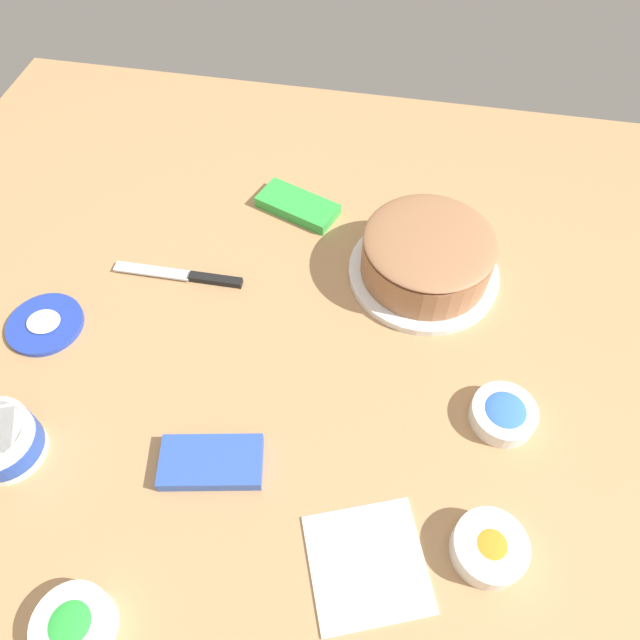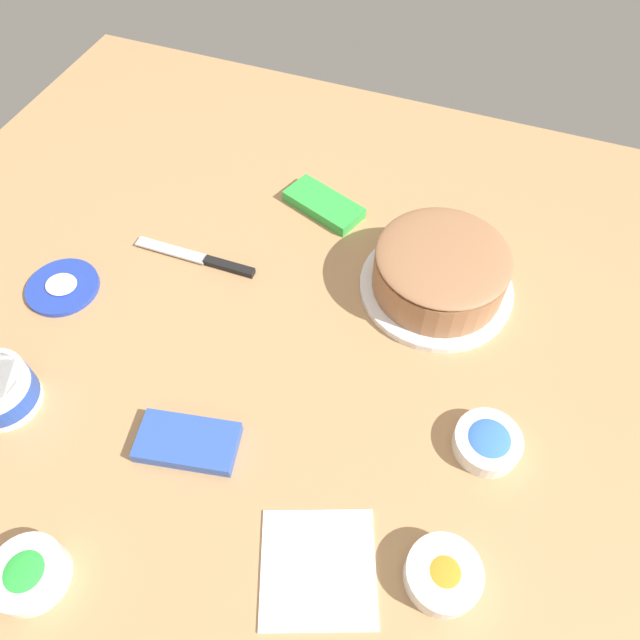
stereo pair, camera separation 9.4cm
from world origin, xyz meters
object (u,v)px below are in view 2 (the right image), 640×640
Objects in this scene: frosting_tub_lid at (63,287)px; candy_box_lower at (324,204)px; spreading_knife at (205,260)px; sprinkle_bowl_orange at (443,575)px; sprinkle_bowl_green at (28,574)px; candy_box_upper at (188,442)px; frosted_cake at (440,272)px; paper_napkin at (318,568)px; sprinkle_bowl_blue at (487,442)px.

candy_box_lower is (-0.36, -0.35, 0.00)m from frosting_tub_lid.
spreading_knife is 0.65m from sprinkle_bowl_orange.
sprinkle_bowl_green is 0.25m from candy_box_upper.
frosting_tub_lid is 0.50m from candy_box_lower.
candy_box_upper is at bearing 108.78° from candy_box_lower.
frosting_tub_lid reaches higher than spreading_knife.
frosting_tub_lid is (0.62, 0.23, -0.04)m from frosted_cake.
frosted_cake is 0.49m from candy_box_upper.
spreading_knife is 0.57m from paper_napkin.
sprinkle_bowl_blue is 1.01× the size of sprinkle_bowl_green.
sprinkle_bowl_blue is 0.44m from candy_box_upper.
sprinkle_bowl_blue reaches higher than frosting_tub_lid.
paper_napkin is (-0.24, 0.09, -0.01)m from candy_box_upper.
frosted_cake is 0.30m from sprinkle_bowl_blue.
spreading_knife is 2.41× the size of sprinkle_bowl_blue.
candy_box_upper is at bearing 56.82° from frosted_cake.
sprinkle_bowl_orange reaches higher than candy_box_lower.
sprinkle_bowl_orange is 0.39m from candy_box_upper.
candy_box_upper is (-0.35, 0.18, 0.01)m from frosting_tub_lid.
frosting_tub_lid is at bearing 34.83° from spreading_knife.
sprinkle_bowl_green is at bearing 101.73° from candy_box_lower.
candy_box_lower is (0.40, -0.38, -0.01)m from sprinkle_bowl_blue.
sprinkle_bowl_blue is at bearing -170.98° from candy_box_upper.
sprinkle_bowl_orange is (-0.12, 0.46, -0.03)m from frosted_cake.
spreading_knife is 0.56m from sprinkle_bowl_green.
sprinkle_bowl_blue is 1.00× the size of sprinkle_bowl_orange.
candy_box_upper is at bearing 20.14° from sprinkle_bowl_blue.
sprinkle_bowl_orange is 0.67× the size of candy_box_upper.
frosted_cake is 1.71× the size of candy_box_lower.
candy_box_upper is (0.39, -0.05, -0.01)m from sprinkle_bowl_orange.
paper_napkin is at bearing 54.94° from sprinkle_bowl_blue.
candy_box_upper reaches higher than spreading_knife.
candy_box_lower is (-0.15, -0.21, 0.00)m from spreading_knife.
frosted_cake is at bearing -134.30° from candy_box_upper.
sprinkle_bowl_orange is at bearing 104.71° from frosted_cake.
spreading_knife is at bearing -86.11° from sprinkle_bowl_green.
sprinkle_bowl_green is 0.65× the size of paper_napkin.
sprinkle_bowl_green reaches higher than candy_box_lower.
candy_box_upper is (-0.14, 0.33, 0.01)m from spreading_knife.
spreading_knife is 2.44× the size of sprinkle_bowl_green.
candy_box_upper reaches higher than paper_napkin.
candy_box_lower is 0.54m from candy_box_upper.
frosting_tub_lid is 0.53× the size of spreading_knife.
sprinkle_bowl_green is at bearing 36.78° from sprinkle_bowl_blue.
frosted_cake reaches higher than frosting_tub_lid.
spreading_knife is at bearing 73.45° from candy_box_lower.
sprinkle_bowl_blue is (-0.55, 0.18, 0.01)m from spreading_knife.
sprinkle_bowl_green reaches higher than sprinkle_bowl_blue.
paper_napkin is at bearing 131.88° from spreading_knife.
candy_box_upper is (0.01, 0.53, 0.00)m from candy_box_lower.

